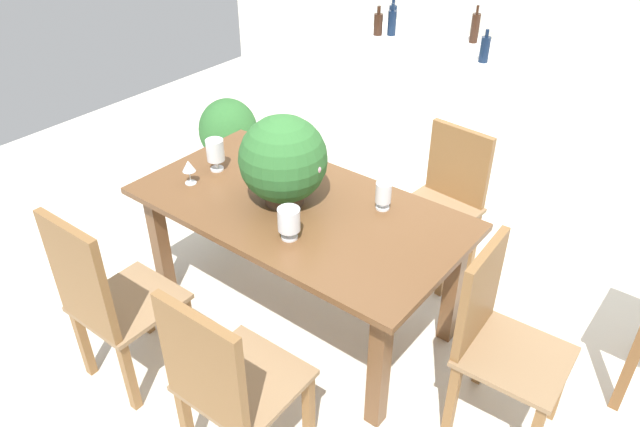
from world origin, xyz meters
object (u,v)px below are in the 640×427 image
Objects in this scene: kitchen_counter at (454,106)px; chair_near_right at (225,381)px; wine_bottle_dark at (392,22)px; chair_far_right at (447,195)px; wine_glass at (189,167)px; potted_plant_floor at (228,132)px; wine_bottle_tall at (485,49)px; chair_near_left at (106,297)px; wine_bottle_clear at (378,24)px; dining_table at (299,222)px; chair_foot_end at (496,334)px; crystal_vase_right at (383,194)px; crystal_vase_left at (215,151)px; wine_bottle_green at (475,28)px; crystal_vase_center_near at (289,221)px; flower_centerpiece at (283,160)px; wine_bottle_amber at (393,15)px.

chair_near_right is at bearing -78.83° from kitchen_counter.
kitchen_counter is at bearing 5.77° from wine_bottle_dark.
wine_glass is (-1.03, -1.14, 0.34)m from chair_far_right.
wine_bottle_tall is at bearing 32.98° from potted_plant_floor.
chair_near_left reaches higher than potted_plant_floor.
chair_far_right is at bearing -42.03° from wine_bottle_clear.
dining_table is 2.13m from wine_bottle_tall.
kitchen_counter is at bearing 28.83° from chair_foot_end.
chair_foot_end is 2.68m from kitchen_counter.
wine_bottle_clear is at bearing -144.50° from wine_bottle_dark.
dining_table is at bearing -108.37° from chair_far_right.
crystal_vase_right is at bearing -58.29° from wine_bottle_dark.
crystal_vase_left is 0.11× the size of kitchen_counter.
wine_bottle_green is (0.62, 0.24, 0.01)m from wine_bottle_dark.
kitchen_counter reaches higher than chair_foot_end.
dining_table is 7.45× the size of wine_bottle_tall.
wine_bottle_tall is (0.43, 3.04, 0.50)m from chair_near_left.
chair_far_right is at bearing 78.04° from crystal_vase_center_near.
chair_near_left is 7.29× the size of wine_glass.
crystal_vase_right is (0.45, 0.26, -0.16)m from flower_centerpiece.
wine_bottle_dark reaches higher than wine_glass.
kitchen_counter is (0.38, 2.28, -0.40)m from crystal_vase_left.
wine_bottle_amber reaches higher than crystal_vase_center_near.
wine_bottle_green is 1.21× the size of wine_bottle_tall.
chair_near_left is 3.24m from kitchen_counter.
crystal_vase_center_near is at bearing 101.28° from chair_foot_end.
crystal_vase_left is at bearing -45.65° from potted_plant_floor.
wine_bottle_green reaches higher than flower_centerpiece.
crystal_vase_center_near is 2.75m from wine_bottle_green.
kitchen_counter is (-0.39, 2.53, -0.38)m from crystal_vase_center_near.
chair_near_left is at bearing -122.35° from crystal_vase_right.
chair_near_right is 1.31m from wine_glass.
wine_bottle_clear reaches higher than wine_bottle_amber.
chair_near_right is at bearing -70.61° from crystal_vase_center_near.
flower_centerpiece is 0.28× the size of kitchen_counter.
flower_centerpiece is (-0.49, -0.95, 0.48)m from chair_far_right.
wine_bottle_amber is (-1.35, 2.19, 0.21)m from crystal_vase_right.
wine_bottle_dark reaches higher than chair_far_right.
chair_foot_end is 2.00× the size of flower_centerpiece.
chair_near_left is (-0.80, -0.00, 0.02)m from chair_near_right.
flower_centerpiece is (-0.48, 0.94, 0.46)m from chair_near_right.
chair_far_right is at bearing -45.52° from wine_bottle_dark.
chair_near_right is 1.24m from crystal_vase_right.
wine_bottle_green reaches higher than kitchen_counter.
kitchen_counter is at bearing 120.73° from chair_far_right.
chair_near_left is 4.57× the size of wine_bottle_amber.
wine_glass is at bearing -105.91° from wine_bottle_tall.
chair_near_left is at bearing -81.91° from wine_bottle_dark.
kitchen_counter is (0.16, 3.24, -0.08)m from chair_near_left.
crystal_vase_left is 1.14× the size of crystal_vase_center_near.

